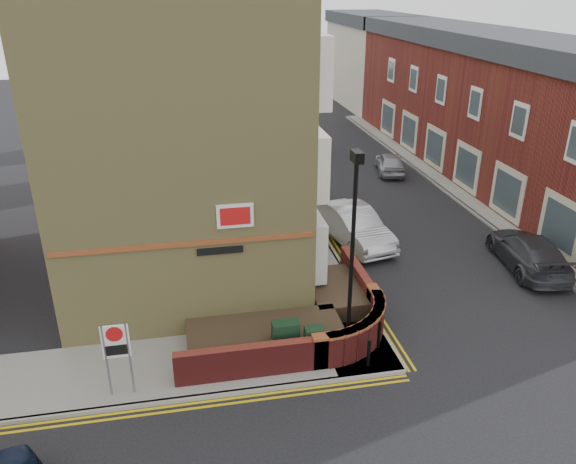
# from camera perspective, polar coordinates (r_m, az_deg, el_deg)

# --- Properties ---
(ground) EXTENTS (120.00, 120.00, 0.00)m
(ground) POSITION_cam_1_polar(r_m,az_deg,el_deg) (16.47, 1.70, -15.32)
(ground) COLOR black
(ground) RESTS_ON ground
(pavement_corner) EXTENTS (13.00, 3.00, 0.12)m
(pavement_corner) POSITION_cam_1_polar(r_m,az_deg,el_deg) (17.37, -11.09, -13.22)
(pavement_corner) COLOR gray
(pavement_corner) RESTS_ON ground
(pavement_main) EXTENTS (2.00, 32.00, 0.12)m
(pavement_main) POSITION_cam_1_polar(r_m,az_deg,el_deg) (30.64, -1.17, 4.23)
(pavement_main) COLOR gray
(pavement_main) RESTS_ON ground
(pavement_far) EXTENTS (4.00, 40.00, 0.12)m
(pavement_far) POSITION_cam_1_polar(r_m,az_deg,el_deg) (31.72, 19.85, 3.46)
(pavement_far) COLOR gray
(pavement_far) RESTS_ON ground
(kerb_side) EXTENTS (13.00, 0.15, 0.12)m
(kerb_side) POSITION_cam_1_polar(r_m,az_deg,el_deg) (16.19, -11.00, -16.40)
(kerb_side) COLOR gray
(kerb_side) RESTS_ON ground
(kerb_main_near) EXTENTS (0.15, 32.00, 0.12)m
(kerb_main_near) POSITION_cam_1_polar(r_m,az_deg,el_deg) (30.81, 0.67, 4.35)
(kerb_main_near) COLOR gray
(kerb_main_near) RESTS_ON ground
(kerb_main_far) EXTENTS (0.15, 40.00, 0.12)m
(kerb_main_far) POSITION_cam_1_polar(r_m,az_deg,el_deg) (30.76, 16.62, 3.28)
(kerb_main_far) COLOR gray
(kerb_main_far) RESTS_ON ground
(yellow_lines_side) EXTENTS (13.00, 0.28, 0.01)m
(yellow_lines_side) POSITION_cam_1_polar(r_m,az_deg,el_deg) (16.04, -10.97, -17.12)
(yellow_lines_side) COLOR gold
(yellow_lines_side) RESTS_ON ground
(yellow_lines_main) EXTENTS (0.28, 32.00, 0.01)m
(yellow_lines_main) POSITION_cam_1_polar(r_m,az_deg,el_deg) (30.88, 1.13, 4.28)
(yellow_lines_main) COLOR gold
(yellow_lines_main) RESTS_ON ground
(corner_building) EXTENTS (8.95, 10.40, 13.60)m
(corner_building) POSITION_cam_1_polar(r_m,az_deg,el_deg) (20.84, -10.88, 11.94)
(corner_building) COLOR tan
(corner_building) RESTS_ON ground
(garden_wall) EXTENTS (6.80, 6.00, 1.20)m
(garden_wall) POSITION_cam_1_polar(r_m,az_deg,el_deg) (18.43, -0.02, -10.48)
(garden_wall) COLOR maroon
(garden_wall) RESTS_ON ground
(lamppost) EXTENTS (0.25, 0.50, 6.30)m
(lamppost) POSITION_cam_1_polar(r_m,az_deg,el_deg) (15.99, 6.51, -2.49)
(lamppost) COLOR black
(lamppost) RESTS_ON pavement_corner
(utility_cabinet_large) EXTENTS (0.80, 0.45, 1.20)m
(utility_cabinet_large) POSITION_cam_1_polar(r_m,az_deg,el_deg) (17.00, -0.25, -10.84)
(utility_cabinet_large) COLOR #163218
(utility_cabinet_large) RESTS_ON pavement_corner
(utility_cabinet_small) EXTENTS (0.55, 0.40, 1.10)m
(utility_cabinet_small) POSITION_cam_1_polar(r_m,az_deg,el_deg) (16.93, 2.66, -11.24)
(utility_cabinet_small) COLOR #163218
(utility_cabinet_small) RESTS_ON pavement_corner
(bollard_near) EXTENTS (0.11, 0.11, 0.90)m
(bollard_near) POSITION_cam_1_polar(r_m,az_deg,el_deg) (16.90, 8.20, -12.01)
(bollard_near) COLOR black
(bollard_near) RESTS_ON pavement_corner
(bollard_far) EXTENTS (0.11, 0.11, 0.90)m
(bollard_far) POSITION_cam_1_polar(r_m,az_deg,el_deg) (17.69, 9.24, -10.26)
(bollard_far) COLOR black
(bollard_far) RESTS_ON pavement_corner
(zone_sign) EXTENTS (0.72, 0.07, 2.20)m
(zone_sign) POSITION_cam_1_polar(r_m,az_deg,el_deg) (15.76, -17.04, -11.13)
(zone_sign) COLOR slate
(zone_sign) RESTS_ON pavement_corner
(far_terrace) EXTENTS (5.40, 30.40, 8.00)m
(far_terrace) POSITION_cam_1_polar(r_m,az_deg,el_deg) (34.76, 19.70, 12.07)
(far_terrace) COLOR maroon
(far_terrace) RESTS_ON ground
(far_terrace_cream) EXTENTS (5.40, 12.40, 8.00)m
(far_terrace_cream) POSITION_cam_1_polar(r_m,az_deg,el_deg) (53.70, 8.34, 16.97)
(far_terrace_cream) COLOR beige
(far_terrace_cream) RESTS_ON ground
(tree_near) EXTENTS (3.64, 3.65, 6.70)m
(tree_near) POSITION_cam_1_polar(r_m,az_deg,el_deg) (27.51, -0.53, 11.99)
(tree_near) COLOR #382B1E
(tree_near) RESTS_ON pavement_main
(tree_mid) EXTENTS (4.03, 4.03, 7.42)m
(tree_mid) POSITION_cam_1_polar(r_m,az_deg,el_deg) (35.19, -3.00, 15.44)
(tree_mid) COLOR #382B1E
(tree_mid) RESTS_ON pavement_main
(tree_far) EXTENTS (3.81, 3.81, 7.00)m
(tree_far) POSITION_cam_1_polar(r_m,az_deg,el_deg) (43.09, -4.59, 16.60)
(tree_far) COLOR #382B1E
(tree_far) RESTS_ON pavement_main
(traffic_light_assembly) EXTENTS (0.20, 0.16, 4.20)m
(traffic_light_assembly) POSITION_cam_1_polar(r_m,az_deg,el_deg) (38.55, -2.97, 12.55)
(traffic_light_assembly) COLOR black
(traffic_light_assembly) RESTS_ON pavement_main
(silver_car_near) EXTENTS (2.65, 5.06, 1.59)m
(silver_car_near) POSITION_cam_1_polar(r_m,az_deg,el_deg) (24.47, 6.71, 0.64)
(silver_car_near) COLOR #BABBC3
(silver_car_near) RESTS_ON ground
(red_car_main) EXTENTS (4.03, 5.89, 1.50)m
(red_car_main) POSITION_cam_1_polar(r_m,az_deg,el_deg) (36.46, -0.35, 8.62)
(red_car_main) COLOR #91310F
(red_car_main) RESTS_ON ground
(grey_car_far) EXTENTS (2.65, 5.03, 1.39)m
(grey_car_far) POSITION_cam_1_polar(r_m,az_deg,el_deg) (24.15, 23.24, -1.85)
(grey_car_far) COLOR #303135
(grey_car_far) RESTS_ON ground
(silver_car_far) EXTENTS (2.20, 3.86, 1.24)m
(silver_car_far) POSITION_cam_1_polar(r_m,az_deg,el_deg) (34.17, 10.31, 6.94)
(silver_car_far) COLOR gray
(silver_car_far) RESTS_ON ground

